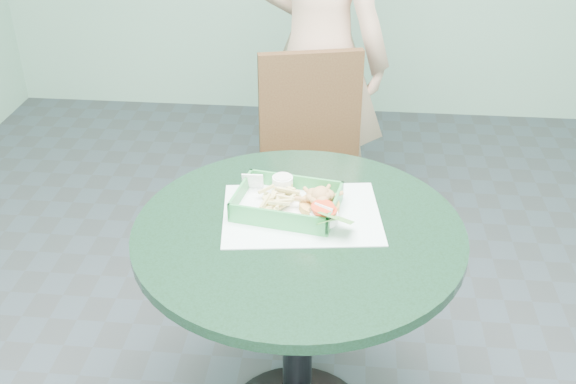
# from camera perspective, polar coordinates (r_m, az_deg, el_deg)

# --- Properties ---
(cafe_table) EXTENTS (0.88, 0.88, 0.75)m
(cafe_table) POSITION_cam_1_polar(r_m,az_deg,el_deg) (1.89, 0.86, -7.75)
(cafe_table) COLOR black
(cafe_table) RESTS_ON floor
(dining_chair) EXTENTS (0.40, 0.40, 0.93)m
(dining_chair) POSITION_cam_1_polar(r_m,az_deg,el_deg) (2.61, 1.69, 2.81)
(dining_chair) COLOR #3F271D
(dining_chair) RESTS_ON floor
(diner_person) EXTENTS (0.79, 0.68, 1.84)m
(diner_person) POSITION_cam_1_polar(r_m,az_deg,el_deg) (2.77, 2.64, 13.17)
(diner_person) COLOR #DAA98A
(diner_person) RESTS_ON floor
(placemat) EXTENTS (0.46, 0.37, 0.00)m
(placemat) POSITION_cam_1_polar(r_m,az_deg,el_deg) (1.84, 1.15, -2.39)
(placemat) COLOR silver
(placemat) RESTS_ON cafe_table
(food_basket) EXTENTS (0.27, 0.20, 0.06)m
(food_basket) POSITION_cam_1_polar(r_m,az_deg,el_deg) (1.85, -0.09, -1.67)
(food_basket) COLOR #2E9045
(food_basket) RESTS_ON placemat
(crab_sandwich) EXTENTS (0.11, 0.11, 0.07)m
(crab_sandwich) POSITION_cam_1_polar(r_m,az_deg,el_deg) (1.83, 2.70, -0.83)
(crab_sandwich) COLOR #C78F40
(crab_sandwich) RESTS_ON food_basket
(fries_pile) EXTENTS (0.13, 0.14, 0.04)m
(fries_pile) POSITION_cam_1_polar(r_m,az_deg,el_deg) (1.85, -0.96, -0.97)
(fries_pile) COLOR #D7C476
(fries_pile) RESTS_ON food_basket
(sauce_ramekin) EXTENTS (0.06, 0.06, 0.03)m
(sauce_ramekin) POSITION_cam_1_polar(r_m,az_deg,el_deg) (1.89, -0.85, 0.35)
(sauce_ramekin) COLOR white
(sauce_ramekin) RESTS_ON food_basket
(garnish_cup) EXTENTS (0.11, 0.11, 0.04)m
(garnish_cup) POSITION_cam_1_polar(r_m,az_deg,el_deg) (1.78, 3.62, -2.21)
(garnish_cup) COLOR white
(garnish_cup) RESTS_ON food_basket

